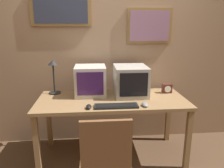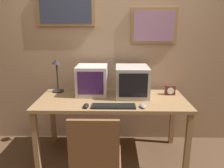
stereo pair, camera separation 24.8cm
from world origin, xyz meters
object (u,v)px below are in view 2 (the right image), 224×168
Objects in this scene: monitor_right at (132,81)px; mouse_far_corner at (86,106)px; monitor_left at (92,80)px; desk_clock at (170,90)px; keyboard_main at (114,106)px; office_chair at (96,168)px; desk_lamp at (57,70)px; mouse_near_keyboard at (143,106)px.

monitor_right is 4.10× the size of mouse_far_corner.
monitor_left is 0.96m from desk_clock.
monitor_left is 0.49m from monitor_right.
monitor_left is 0.80× the size of keyboard_main.
monitor_right is 3.70× the size of desk_clock.
desk_clock is at bearing 4.48° from monitor_right.
monitor_left is at bearing 179.33° from desk_clock.
desk_clock is 0.13× the size of office_chair.
desk_lamp is (-0.72, 0.54, 0.27)m from keyboard_main.
office_chair is (0.14, -0.50, -0.38)m from mouse_far_corner.
desk_clock is 0.28× the size of desk_lamp.
monitor_left is at bearing 97.16° from office_chair.
monitor_left is 0.87× the size of desk_lamp.
office_chair is at bearing -105.94° from keyboard_main.
monitor_left and monitor_right have the same top height.
desk_lamp reaches higher than monitor_left.
desk_clock is (0.96, -0.01, -0.12)m from monitor_left.
office_chair reaches higher than mouse_far_corner.
monitor_left reaches higher than desk_clock.
monitor_left is 3.10× the size of desk_clock.
mouse_far_corner is (-0.50, -0.41, -0.16)m from monitor_right.
desk_lamp is (-0.93, 0.14, 0.10)m from monitor_right.
desk_lamp reaches higher than monitor_right.
desk_lamp is 0.46× the size of office_chair.
office_chair is (-0.15, -0.52, -0.38)m from keyboard_main.
office_chair is at bearing -61.60° from desk_lamp.
desk_lamp is at bearing 175.93° from desk_clock.
office_chair is (-0.45, -0.51, -0.38)m from mouse_near_keyboard.
mouse_far_corner is (-0.29, -0.01, 0.01)m from keyboard_main.
mouse_far_corner is (-0.59, -0.01, 0.00)m from mouse_near_keyboard.
keyboard_main is at bearing 74.06° from office_chair.
monitor_right is 0.48m from keyboard_main.
desk_lamp is at bearing 152.25° from mouse_near_keyboard.
office_chair reaches higher than mouse_near_keyboard.
monitor_right reaches higher than mouse_far_corner.
office_chair is at bearing -74.51° from mouse_far_corner.
monitor_right is 0.95m from desk_lamp.
keyboard_main is at bearing 2.89° from mouse_far_corner.
monitor_right reaches higher than keyboard_main.
keyboard_main is 0.82m from desk_clock.
desk_lamp reaches higher than mouse_near_keyboard.
keyboard_main is 0.65m from office_chair.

